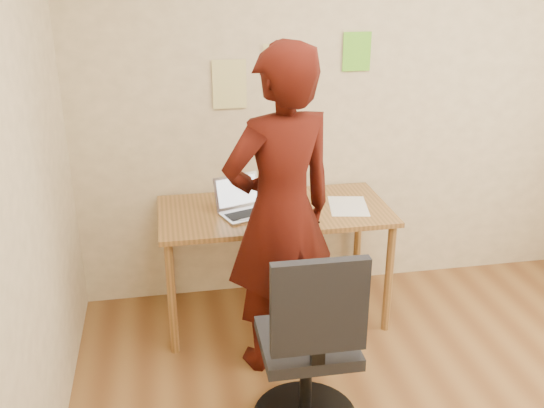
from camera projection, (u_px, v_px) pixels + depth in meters
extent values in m
cube|color=beige|center=(345.00, 93.00, 3.90)|extent=(3.50, 0.04, 2.70)
cube|color=olive|center=(274.00, 211.00, 3.69)|extent=(1.40, 0.70, 0.03)
cylinder|color=olive|center=(172.00, 299.00, 3.45)|extent=(0.05, 0.05, 0.71)
cylinder|color=olive|center=(389.00, 279.00, 3.67)|extent=(0.05, 0.05, 0.71)
cylinder|color=olive|center=(169.00, 252.00, 3.99)|extent=(0.05, 0.05, 0.71)
cylinder|color=olive|center=(358.00, 237.00, 4.21)|extent=(0.05, 0.05, 0.71)
cube|color=#B8B9C0|center=(247.00, 214.00, 3.59)|extent=(0.34, 0.29, 0.01)
cube|color=black|center=(247.00, 213.00, 3.59)|extent=(0.26, 0.19, 0.00)
cube|color=#B8B9C0|center=(237.00, 191.00, 3.65)|extent=(0.30, 0.15, 0.20)
cube|color=white|center=(237.00, 191.00, 3.65)|extent=(0.26, 0.13, 0.16)
cube|color=white|center=(348.00, 206.00, 3.73)|extent=(0.29, 0.36, 0.00)
cube|color=black|center=(310.00, 220.00, 3.52)|extent=(0.10, 0.14, 0.01)
cube|color=#3F4C59|center=(310.00, 219.00, 3.52)|extent=(0.08, 0.11, 0.00)
cube|color=#DED584|center=(229.00, 84.00, 3.71)|extent=(0.21, 0.00, 0.30)
cube|color=#DED584|center=(280.00, 68.00, 3.73)|extent=(0.21, 0.00, 0.30)
cube|color=#6ED830|center=(357.00, 52.00, 3.78)|extent=(0.18, 0.00, 0.24)
cube|color=black|center=(307.00, 342.00, 2.87)|extent=(0.45, 0.45, 0.06)
cube|color=black|center=(319.00, 307.00, 2.56)|extent=(0.42, 0.06, 0.44)
cube|color=black|center=(318.00, 351.00, 2.65)|extent=(0.06, 0.04, 0.12)
cylinder|color=black|center=(306.00, 384.00, 2.96)|extent=(0.06, 0.06, 0.44)
imported|color=#380D07|center=(281.00, 214.00, 3.19)|extent=(0.76, 0.62, 1.80)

